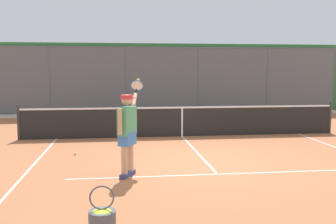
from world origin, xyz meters
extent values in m
plane|color=#B76B42|center=(0.00, 0.00, 0.00)|extent=(60.00, 60.00, 0.00)
cube|color=white|center=(0.00, 1.01, 0.00)|extent=(6.17, 0.05, 0.01)
cube|color=white|center=(3.95, 0.59, 0.00)|extent=(0.05, 8.35, 0.01)
cube|color=white|center=(0.00, -1.28, 0.00)|extent=(0.05, 4.59, 0.01)
cylinder|color=#565B60|center=(-8.51, -9.40, 1.60)|extent=(0.07, 0.07, 3.20)
cylinder|color=#565B60|center=(-5.11, -9.40, 1.60)|extent=(0.07, 0.07, 3.20)
cylinder|color=#565B60|center=(-1.70, -9.40, 1.60)|extent=(0.07, 0.07, 3.20)
cylinder|color=#565B60|center=(1.70, -9.40, 1.60)|extent=(0.07, 0.07, 3.20)
cylinder|color=#565B60|center=(5.11, -9.40, 1.60)|extent=(0.07, 0.07, 3.20)
cylinder|color=#565B60|center=(0.00, -9.40, 3.16)|extent=(17.03, 0.05, 0.05)
cube|color=#565B60|center=(0.00, -9.40, 1.60)|extent=(17.03, 0.02, 3.20)
cube|color=#387A3D|center=(0.00, -10.05, 1.68)|extent=(20.03, 0.90, 3.36)
cube|color=silver|center=(0.00, -9.22, 0.07)|extent=(18.03, 0.18, 0.15)
cylinder|color=#2D2D2D|center=(-5.07, -3.58, 0.54)|extent=(0.09, 0.09, 1.07)
cylinder|color=#2D2D2D|center=(5.07, -3.58, 0.54)|extent=(0.09, 0.09, 1.07)
cube|color=black|center=(0.00, -3.58, 0.46)|extent=(10.05, 0.02, 0.91)
cube|color=white|center=(0.00, -3.58, 0.94)|extent=(10.05, 0.04, 0.05)
cube|color=white|center=(0.00, -3.58, 0.46)|extent=(0.05, 0.04, 0.91)
cube|color=navy|center=(1.91, 1.05, 0.04)|extent=(0.22, 0.28, 0.09)
cylinder|color=tan|center=(1.91, 1.05, 0.47)|extent=(0.13, 0.13, 0.77)
cube|color=navy|center=(1.79, 0.82, 0.04)|extent=(0.22, 0.28, 0.09)
cylinder|color=tan|center=(1.79, 0.82, 0.47)|extent=(0.13, 0.13, 0.77)
cube|color=#3D7AC6|center=(1.85, 0.93, 0.78)|extent=(0.38, 0.46, 0.26)
cube|color=#4C9E6B|center=(1.85, 0.93, 1.13)|extent=(0.41, 0.52, 0.55)
cylinder|color=tan|center=(1.99, 1.19, 1.16)|extent=(0.08, 0.08, 0.51)
cylinder|color=tan|center=(1.68, 0.52, 1.52)|extent=(0.15, 0.39, 0.29)
sphere|color=tan|center=(1.85, 0.93, 1.56)|extent=(0.21, 0.21, 0.21)
cylinder|color=red|center=(1.85, 0.93, 1.62)|extent=(0.33, 0.33, 0.08)
cube|color=red|center=(1.79, 0.83, 1.58)|extent=(0.25, 0.25, 0.02)
cylinder|color=black|center=(1.64, 0.28, 1.68)|extent=(0.06, 0.17, 0.13)
torus|color=#28569E|center=(1.60, 0.10, 1.80)|extent=(0.32, 0.23, 0.26)
cylinder|color=silver|center=(1.60, 0.10, 1.80)|extent=(0.27, 0.18, 0.21)
sphere|color=#D6E042|center=(1.57, -0.08, 1.92)|extent=(0.07, 0.07, 0.07)
sphere|color=#D6E042|center=(3.13, -1.20, 0.03)|extent=(0.07, 0.07, 0.07)
torus|color=#4C5156|center=(2.21, 4.23, 0.68)|extent=(0.29, 0.02, 0.29)
ellipsoid|color=#CCDB33|center=(2.21, 4.23, 0.49)|extent=(0.27, 0.27, 0.10)
camera|label=1|loc=(1.99, 8.65, 2.17)|focal=41.52mm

